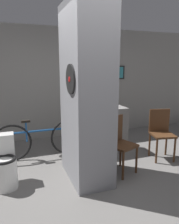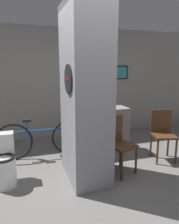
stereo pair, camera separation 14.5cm
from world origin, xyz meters
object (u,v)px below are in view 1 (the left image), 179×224
chair_by_doorway (161,131)px  bottle_tall (89,102)px  chair_near_pillar (119,141)px  bicycle (41,139)px  toilet (5,165)px

chair_by_doorway → bottle_tall: bottle_tall is taller
chair_near_pillar → bicycle: (-1.11, 0.99, -0.15)m
toilet → chair_near_pillar: chair_near_pillar is taller
toilet → bicycle: 1.06m
toilet → bottle_tall: (1.59, 0.78, 0.70)m
toilet → bicycle: bearing=52.6°
chair_near_pillar → chair_by_doorway: same height
chair_by_doorway → bicycle: chair_by_doorway is taller
chair_by_doorway → chair_near_pillar: bearing=-153.5°
chair_near_pillar → bicycle: bearing=116.6°
bottle_tall → toilet: bearing=-153.8°
chair_near_pillar → bicycle: size_ratio=0.53×
toilet → chair_near_pillar: bearing=-4.9°
chair_near_pillar → bicycle: 1.50m
chair_near_pillar → chair_by_doorway: bearing=-9.0°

